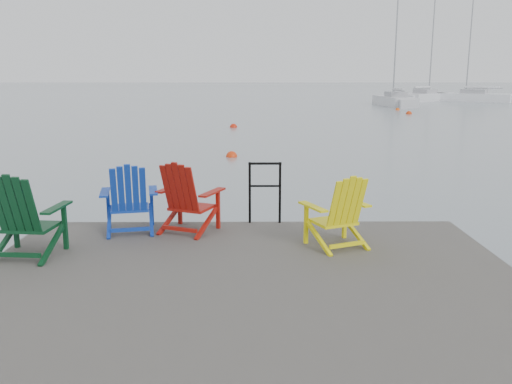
{
  "coord_description": "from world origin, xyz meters",
  "views": [
    {
      "loc": [
        0.05,
        -5.24,
        2.62
      ],
      "look_at": [
        0.13,
        2.96,
        0.85
      ],
      "focal_mm": 38.0,
      "sensor_mm": 36.0,
      "label": 1
    }
  ],
  "objects_px": {
    "sailboat_mid": "(427,97)",
    "buoy_d": "(398,110)",
    "buoy_a": "(232,157)",
    "chair_green": "(25,215)",
    "buoy_c": "(409,114)",
    "chair_yellow": "(339,211)",
    "handrail": "(265,187)",
    "chair_blue": "(129,198)",
    "sailboat_near": "(394,102)",
    "buoy_b": "(233,127)",
    "sailboat_far": "(470,98)",
    "chair_red": "(187,197)"
  },
  "relations": [
    {
      "from": "buoy_d",
      "to": "sailboat_far",
      "type": "bearing_deg",
      "value": 51.6
    },
    {
      "from": "chair_yellow",
      "to": "buoy_b",
      "type": "xyz_separation_m",
      "value": [
        -2.0,
        21.42,
        -0.97
      ]
    },
    {
      "from": "chair_blue",
      "to": "buoy_b",
      "type": "height_order",
      "value": "chair_blue"
    },
    {
      "from": "chair_yellow",
      "to": "buoy_a",
      "type": "bearing_deg",
      "value": 75.4
    },
    {
      "from": "chair_red",
      "to": "buoy_b",
      "type": "height_order",
      "value": "chair_red"
    },
    {
      "from": "sailboat_near",
      "to": "buoy_a",
      "type": "bearing_deg",
      "value": -114.84
    },
    {
      "from": "chair_yellow",
      "to": "sailboat_mid",
      "type": "bearing_deg",
      "value": 47.71
    },
    {
      "from": "chair_yellow",
      "to": "sailboat_mid",
      "type": "relative_size",
      "value": 0.08
    },
    {
      "from": "chair_yellow",
      "to": "buoy_c",
      "type": "distance_m",
      "value": 32.68
    },
    {
      "from": "handrail",
      "to": "chair_green",
      "type": "bearing_deg",
      "value": -152.17
    },
    {
      "from": "handrail",
      "to": "chair_blue",
      "type": "bearing_deg",
      "value": -165.74
    },
    {
      "from": "buoy_b",
      "to": "buoy_d",
      "type": "relative_size",
      "value": 1.16
    },
    {
      "from": "handrail",
      "to": "sailboat_far",
      "type": "relative_size",
      "value": 0.08
    },
    {
      "from": "sailboat_near",
      "to": "chair_blue",
      "type": "bearing_deg",
      "value": -110.58
    },
    {
      "from": "buoy_a",
      "to": "sailboat_far",
      "type": "bearing_deg",
      "value": 58.99
    },
    {
      "from": "handrail",
      "to": "sailboat_mid",
      "type": "relative_size",
      "value": 0.08
    },
    {
      "from": "chair_red",
      "to": "chair_yellow",
      "type": "height_order",
      "value": "chair_red"
    },
    {
      "from": "sailboat_mid",
      "to": "sailboat_far",
      "type": "bearing_deg",
      "value": 29.35
    },
    {
      "from": "buoy_a",
      "to": "buoy_d",
      "type": "relative_size",
      "value": 1.13
    },
    {
      "from": "chair_green",
      "to": "chair_yellow",
      "type": "xyz_separation_m",
      "value": [
        3.76,
        0.34,
        -0.05
      ]
    },
    {
      "from": "chair_yellow",
      "to": "handrail",
      "type": "bearing_deg",
      "value": 103.98
    },
    {
      "from": "buoy_b",
      "to": "buoy_c",
      "type": "xyz_separation_m",
      "value": [
        11.85,
        9.73,
        0.0
      ]
    },
    {
      "from": "buoy_a",
      "to": "buoy_b",
      "type": "relative_size",
      "value": 0.97
    },
    {
      "from": "chair_green",
      "to": "chair_red",
      "type": "height_order",
      "value": "chair_green"
    },
    {
      "from": "handrail",
      "to": "buoy_b",
      "type": "bearing_deg",
      "value": 93.14
    },
    {
      "from": "buoy_c",
      "to": "sailboat_mid",
      "type": "bearing_deg",
      "value": 69.14
    },
    {
      "from": "chair_blue",
      "to": "sailboat_mid",
      "type": "relative_size",
      "value": 0.08
    },
    {
      "from": "chair_blue",
      "to": "sailboat_mid",
      "type": "xyz_separation_m",
      "value": [
        20.02,
        49.9,
        -0.63
      ]
    },
    {
      "from": "chair_green",
      "to": "chair_red",
      "type": "xyz_separation_m",
      "value": [
        1.79,
        1.04,
        -0.02
      ]
    },
    {
      "from": "buoy_b",
      "to": "chair_green",
      "type": "bearing_deg",
      "value": -94.61
    },
    {
      "from": "sailboat_far",
      "to": "buoy_b",
      "type": "xyz_separation_m",
      "value": [
        -23.41,
        -28.2,
        -0.36
      ]
    },
    {
      "from": "handrail",
      "to": "chair_red",
      "type": "bearing_deg",
      "value": -156.48
    },
    {
      "from": "chair_yellow",
      "to": "buoy_a",
      "type": "distance_m",
      "value": 11.3
    },
    {
      "from": "chair_red",
      "to": "buoy_d",
      "type": "bearing_deg",
      "value": 93.83
    },
    {
      "from": "sailboat_far",
      "to": "buoy_b",
      "type": "relative_size",
      "value": 29.65
    },
    {
      "from": "buoy_a",
      "to": "buoy_c",
      "type": "xyz_separation_m",
      "value": [
        11.58,
        20.03,
        0.0
      ]
    },
    {
      "from": "buoy_b",
      "to": "buoy_d",
      "type": "bearing_deg",
      "value": 49.05
    },
    {
      "from": "chair_yellow",
      "to": "sailboat_far",
      "type": "height_order",
      "value": "sailboat_far"
    },
    {
      "from": "sailboat_near",
      "to": "sailboat_far",
      "type": "xyz_separation_m",
      "value": [
        9.9,
        8.03,
        -0.0
      ]
    },
    {
      "from": "chair_green",
      "to": "chair_blue",
      "type": "xyz_separation_m",
      "value": [
        1.0,
        1.04,
        -0.03
      ]
    },
    {
      "from": "buoy_c",
      "to": "sailboat_far",
      "type": "bearing_deg",
      "value": 57.96
    },
    {
      "from": "sailboat_mid",
      "to": "buoy_b",
      "type": "distance_m",
      "value": 34.96
    },
    {
      "from": "handrail",
      "to": "sailboat_near",
      "type": "relative_size",
      "value": 0.08
    },
    {
      "from": "chair_green",
      "to": "buoy_c",
      "type": "height_order",
      "value": "chair_green"
    },
    {
      "from": "chair_blue",
      "to": "chair_yellow",
      "type": "relative_size",
      "value": 1.04
    },
    {
      "from": "handrail",
      "to": "sailboat_mid",
      "type": "distance_m",
      "value": 52.66
    },
    {
      "from": "chair_green",
      "to": "chair_blue",
      "type": "height_order",
      "value": "chair_green"
    },
    {
      "from": "sailboat_mid",
      "to": "buoy_d",
      "type": "bearing_deg",
      "value": -72.49
    },
    {
      "from": "sailboat_far",
      "to": "buoy_d",
      "type": "relative_size",
      "value": 34.42
    },
    {
      "from": "chair_red",
      "to": "chair_blue",
      "type": "bearing_deg",
      "value": -156.5
    }
  ]
}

